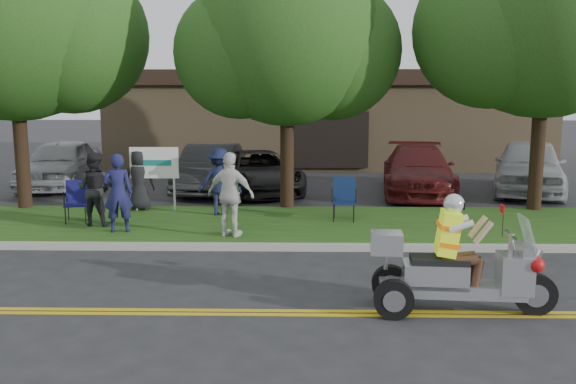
{
  "coord_description": "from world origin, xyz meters",
  "views": [
    {
      "loc": [
        0.85,
        -8.86,
        3.15
      ],
      "look_at": [
        0.63,
        2.0,
        1.36
      ],
      "focal_mm": 38.0,
      "sensor_mm": 36.0,
      "label": 1
    }
  ],
  "objects_px": {
    "parked_car_right": "(418,170)",
    "trike_scooter": "(453,271)",
    "parked_car_far_left": "(61,164)",
    "spectator_adult_left": "(118,193)",
    "parked_car_mid": "(258,172)",
    "lawn_chair_b": "(344,196)",
    "spectator_adult_mid": "(95,189)",
    "lawn_chair_a": "(77,199)",
    "spectator_adult_right": "(231,195)",
    "parked_car_far_right": "(529,166)",
    "parked_car_left": "(210,168)"
  },
  "relations": [
    {
      "from": "lawn_chair_b",
      "to": "parked_car_far_right",
      "type": "height_order",
      "value": "parked_car_far_right"
    },
    {
      "from": "lawn_chair_a",
      "to": "lawn_chair_b",
      "type": "relative_size",
      "value": 0.95
    },
    {
      "from": "trike_scooter",
      "to": "parked_car_mid",
      "type": "xyz_separation_m",
      "value": [
        -3.52,
        10.39,
        0.05
      ]
    },
    {
      "from": "spectator_adult_right",
      "to": "parked_car_left",
      "type": "relative_size",
      "value": 0.4
    },
    {
      "from": "parked_car_left",
      "to": "parked_car_mid",
      "type": "height_order",
      "value": "parked_car_left"
    },
    {
      "from": "trike_scooter",
      "to": "spectator_adult_right",
      "type": "xyz_separation_m",
      "value": [
        -3.67,
        4.17,
        0.4
      ]
    },
    {
      "from": "parked_car_far_left",
      "to": "parked_car_mid",
      "type": "relative_size",
      "value": 0.99
    },
    {
      "from": "trike_scooter",
      "to": "lawn_chair_a",
      "type": "relative_size",
      "value": 2.72
    },
    {
      "from": "lawn_chair_a",
      "to": "parked_car_right",
      "type": "relative_size",
      "value": 0.19
    },
    {
      "from": "trike_scooter",
      "to": "lawn_chair_a",
      "type": "height_order",
      "value": "trike_scooter"
    },
    {
      "from": "trike_scooter",
      "to": "parked_car_far_left",
      "type": "xyz_separation_m",
      "value": [
        -10.12,
        11.37,
        0.19
      ]
    },
    {
      "from": "trike_scooter",
      "to": "lawn_chair_a",
      "type": "distance_m",
      "value": 9.35
    },
    {
      "from": "lawn_chair_b",
      "to": "parked_car_left",
      "type": "xyz_separation_m",
      "value": [
        -3.91,
        4.72,
        0.07
      ]
    },
    {
      "from": "lawn_chair_a",
      "to": "parked_car_right",
      "type": "height_order",
      "value": "parked_car_right"
    },
    {
      "from": "lawn_chair_b",
      "to": "parked_car_far_left",
      "type": "bearing_deg",
      "value": 154.45
    },
    {
      "from": "spectator_adult_mid",
      "to": "trike_scooter",
      "type": "bearing_deg",
      "value": 152.61
    },
    {
      "from": "parked_car_left",
      "to": "parked_car_right",
      "type": "distance_m",
      "value": 6.51
    },
    {
      "from": "parked_car_far_left",
      "to": "parked_car_right",
      "type": "relative_size",
      "value": 0.91
    },
    {
      "from": "spectator_adult_mid",
      "to": "spectator_adult_right",
      "type": "xyz_separation_m",
      "value": [
        3.25,
        -1.03,
        0.05
      ]
    },
    {
      "from": "spectator_adult_mid",
      "to": "parked_car_mid",
      "type": "height_order",
      "value": "spectator_adult_mid"
    },
    {
      "from": "parked_car_far_left",
      "to": "spectator_adult_left",
      "type": "bearing_deg",
      "value": -63.61
    },
    {
      "from": "spectator_adult_right",
      "to": "parked_car_mid",
      "type": "distance_m",
      "value": 6.23
    },
    {
      "from": "parked_car_right",
      "to": "trike_scooter",
      "type": "bearing_deg",
      "value": -90.61
    },
    {
      "from": "spectator_adult_mid",
      "to": "parked_car_far_left",
      "type": "bearing_deg",
      "value": -52.93
    },
    {
      "from": "spectator_adult_left",
      "to": "parked_car_mid",
      "type": "xyz_separation_m",
      "value": [
        2.66,
        5.84,
        -0.31
      ]
    },
    {
      "from": "trike_scooter",
      "to": "spectator_adult_right",
      "type": "bearing_deg",
      "value": 135.79
    },
    {
      "from": "trike_scooter",
      "to": "spectator_adult_left",
      "type": "relative_size",
      "value": 1.54
    },
    {
      "from": "trike_scooter",
      "to": "parked_car_far_right",
      "type": "height_order",
      "value": "trike_scooter"
    },
    {
      "from": "lawn_chair_b",
      "to": "lawn_chair_a",
      "type": "bearing_deg",
      "value": -171.38
    },
    {
      "from": "spectator_adult_left",
      "to": "parked_car_far_left",
      "type": "bearing_deg",
      "value": -71.42
    },
    {
      "from": "trike_scooter",
      "to": "parked_car_far_left",
      "type": "distance_m",
      "value": 15.22
    },
    {
      "from": "lawn_chair_a",
      "to": "parked_car_far_left",
      "type": "xyz_separation_m",
      "value": [
        -2.64,
        5.76,
        0.15
      ]
    },
    {
      "from": "lawn_chair_a",
      "to": "parked_car_left",
      "type": "relative_size",
      "value": 0.22
    },
    {
      "from": "parked_car_left",
      "to": "lawn_chair_a",
      "type": "bearing_deg",
      "value": -112.51
    },
    {
      "from": "parked_car_right",
      "to": "parked_car_far_right",
      "type": "relative_size",
      "value": 1.03
    },
    {
      "from": "spectator_adult_right",
      "to": "parked_car_far_right",
      "type": "xyz_separation_m",
      "value": [
        8.61,
        6.4,
        -0.15
      ]
    },
    {
      "from": "parked_car_far_left",
      "to": "lawn_chair_a",
      "type": "bearing_deg",
      "value": -69.07
    },
    {
      "from": "lawn_chair_a",
      "to": "spectator_adult_mid",
      "type": "height_order",
      "value": "spectator_adult_mid"
    },
    {
      "from": "spectator_adult_mid",
      "to": "parked_car_far_right",
      "type": "xyz_separation_m",
      "value": [
        11.86,
        5.36,
        -0.1
      ]
    },
    {
      "from": "parked_car_far_right",
      "to": "lawn_chair_a",
      "type": "bearing_deg",
      "value": -139.59
    },
    {
      "from": "lawn_chair_a",
      "to": "parked_car_mid",
      "type": "bearing_deg",
      "value": 38.82
    },
    {
      "from": "spectator_adult_mid",
      "to": "spectator_adult_right",
      "type": "relative_size",
      "value": 0.94
    },
    {
      "from": "spectator_adult_mid",
      "to": "parked_car_far_right",
      "type": "relative_size",
      "value": 0.34
    },
    {
      "from": "parked_car_far_right",
      "to": "spectator_adult_right",
      "type": "bearing_deg",
      "value": -124.73
    },
    {
      "from": "parked_car_far_right",
      "to": "spectator_adult_mid",
      "type": "bearing_deg",
      "value": -137.0
    },
    {
      "from": "spectator_adult_left",
      "to": "parked_car_left",
      "type": "xyz_separation_m",
      "value": [
        1.12,
        6.12,
        -0.22
      ]
    },
    {
      "from": "lawn_chair_a",
      "to": "lawn_chair_b",
      "type": "distance_m",
      "value": 6.35
    },
    {
      "from": "spectator_adult_right",
      "to": "parked_car_right",
      "type": "xyz_separation_m",
      "value": [
        5.11,
        6.17,
        -0.26
      ]
    },
    {
      "from": "parked_car_far_right",
      "to": "parked_car_left",
      "type": "bearing_deg",
      "value": -161.92
    },
    {
      "from": "lawn_chair_a",
      "to": "parked_car_far_left",
      "type": "height_order",
      "value": "parked_car_far_left"
    }
  ]
}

